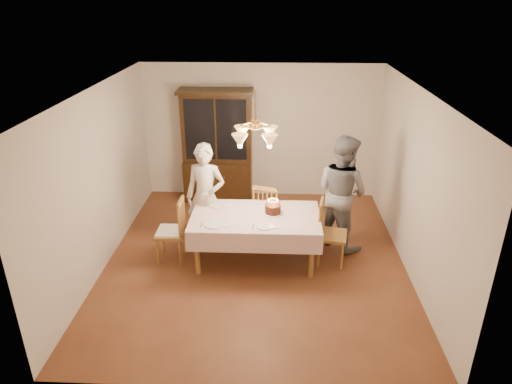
{
  "coord_description": "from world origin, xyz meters",
  "views": [
    {
      "loc": [
        0.26,
        -6.01,
        3.81
      ],
      "look_at": [
        0.0,
        0.2,
        1.05
      ],
      "focal_mm": 32.0,
      "sensor_mm": 36.0,
      "label": 1
    }
  ],
  "objects_px": {
    "dining_table": "(255,220)",
    "elderly_woman": "(206,197)",
    "china_hutch": "(217,148)",
    "chair_far_side": "(268,214)",
    "birthday_cake": "(273,209)"
  },
  "relations": [
    {
      "from": "china_hutch",
      "to": "elderly_woman",
      "type": "xyz_separation_m",
      "value": [
        0.03,
        -1.84,
        -0.18
      ]
    },
    {
      "from": "dining_table",
      "to": "elderly_woman",
      "type": "relative_size",
      "value": 1.11
    },
    {
      "from": "elderly_woman",
      "to": "birthday_cake",
      "type": "relative_size",
      "value": 5.71
    },
    {
      "from": "china_hutch",
      "to": "dining_table",
      "type": "bearing_deg",
      "value": -69.88
    },
    {
      "from": "dining_table",
      "to": "elderly_woman",
      "type": "xyz_separation_m",
      "value": [
        -0.79,
        0.41,
        0.17
      ]
    },
    {
      "from": "chair_far_side",
      "to": "elderly_woman",
      "type": "xyz_separation_m",
      "value": [
        -0.97,
        -0.27,
        0.41
      ]
    },
    {
      "from": "dining_table",
      "to": "birthday_cake",
      "type": "xyz_separation_m",
      "value": [
        0.25,
        0.08,
        0.14
      ]
    },
    {
      "from": "birthday_cake",
      "to": "chair_far_side",
      "type": "bearing_deg",
      "value": 97.22
    },
    {
      "from": "dining_table",
      "to": "birthday_cake",
      "type": "distance_m",
      "value": 0.3
    },
    {
      "from": "dining_table",
      "to": "birthday_cake",
      "type": "bearing_deg",
      "value": 17.92
    },
    {
      "from": "china_hutch",
      "to": "birthday_cake",
      "type": "xyz_separation_m",
      "value": [
        1.08,
        -2.17,
        -0.21
      ]
    },
    {
      "from": "chair_far_side",
      "to": "birthday_cake",
      "type": "bearing_deg",
      "value": -82.78
    },
    {
      "from": "dining_table",
      "to": "birthday_cake",
      "type": "height_order",
      "value": "birthday_cake"
    },
    {
      "from": "elderly_woman",
      "to": "birthday_cake",
      "type": "xyz_separation_m",
      "value": [
        1.05,
        -0.33,
        -0.03
      ]
    },
    {
      "from": "chair_far_side",
      "to": "birthday_cake",
      "type": "xyz_separation_m",
      "value": [
        0.08,
        -0.6,
        0.38
      ]
    }
  ]
}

